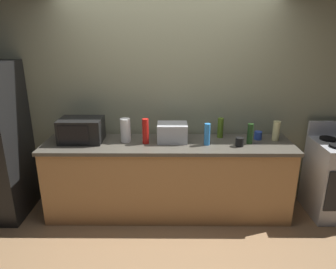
% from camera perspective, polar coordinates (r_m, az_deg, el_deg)
% --- Properties ---
extents(ground_plane, '(8.00, 8.00, 0.00)m').
position_cam_1_polar(ground_plane, '(3.57, -0.05, -17.51)').
color(ground_plane, '#93704C').
extents(back_wall, '(6.40, 0.10, 2.70)m').
position_cam_1_polar(back_wall, '(3.77, 0.04, 7.04)').
color(back_wall, gray).
rests_on(back_wall, ground_plane).
extents(counter_run, '(2.84, 0.64, 0.90)m').
position_cam_1_polar(counter_run, '(3.68, 0.00, -8.12)').
color(counter_run, '#B27F4C').
rests_on(counter_run, ground_plane).
extents(microwave, '(0.48, 0.35, 0.27)m').
position_cam_1_polar(microwave, '(3.65, -15.75, 0.80)').
color(microwave, black).
rests_on(microwave, counter_run).
extents(toaster_oven, '(0.34, 0.26, 0.21)m').
position_cam_1_polar(toaster_oven, '(3.52, 0.80, 0.39)').
color(toaster_oven, '#B7BABF').
rests_on(toaster_oven, counter_run).
extents(paper_towel_roll, '(0.12, 0.12, 0.27)m').
position_cam_1_polar(paper_towel_roll, '(3.54, -7.87, 0.81)').
color(paper_towel_roll, white).
rests_on(paper_towel_roll, counter_run).
extents(bottle_wine, '(0.07, 0.07, 0.23)m').
position_cam_1_polar(bottle_wine, '(3.57, 14.96, 0.15)').
color(bottle_wine, '#1E3F19').
rests_on(bottle_wine, counter_run).
extents(bottle_spray_cleaner, '(0.07, 0.07, 0.25)m').
position_cam_1_polar(bottle_spray_cleaner, '(3.43, 7.26, 0.03)').
color(bottle_spray_cleaner, '#338CE5').
rests_on(bottle_spray_cleaner, counter_run).
extents(bottle_hot_sauce, '(0.07, 0.07, 0.29)m').
position_cam_1_polar(bottle_hot_sauce, '(3.45, -4.18, 0.60)').
color(bottle_hot_sauce, red).
rests_on(bottle_hot_sauce, counter_run).
extents(bottle_olive_oil, '(0.07, 0.07, 0.24)m').
position_cam_1_polar(bottle_olive_oil, '(3.70, 9.68, 1.23)').
color(bottle_olive_oil, '#4C6B19').
rests_on(bottle_olive_oil, counter_run).
extents(bottle_vinegar, '(0.08, 0.08, 0.23)m').
position_cam_1_polar(bottle_vinegar, '(3.76, 19.39, 0.65)').
color(bottle_vinegar, beige).
rests_on(bottle_vinegar, counter_run).
extents(mug_blue, '(0.09, 0.09, 0.09)m').
position_cam_1_polar(mug_blue, '(3.75, 16.33, -0.16)').
color(mug_blue, '#2D4CB2').
rests_on(mug_blue, counter_run).
extents(mug_black, '(0.09, 0.09, 0.10)m').
position_cam_1_polar(mug_black, '(3.48, 13.11, -1.34)').
color(mug_black, black).
rests_on(mug_black, counter_run).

